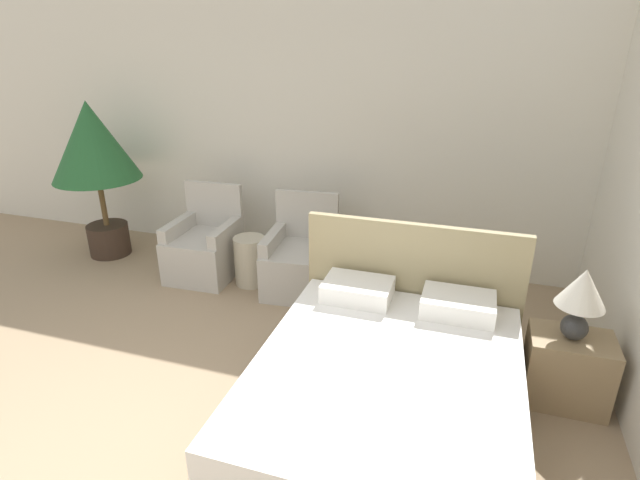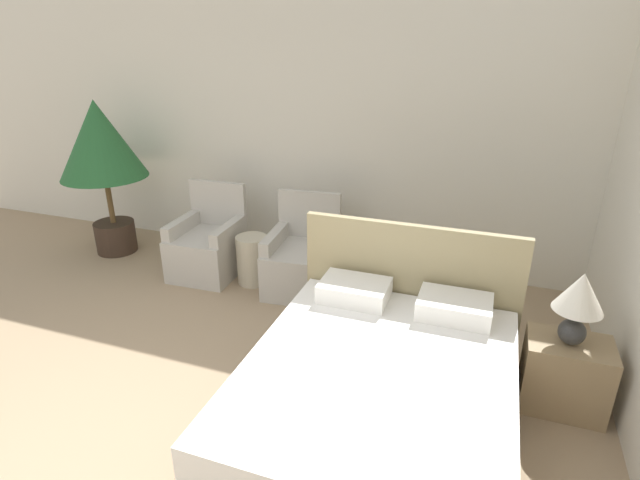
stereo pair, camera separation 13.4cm
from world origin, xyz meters
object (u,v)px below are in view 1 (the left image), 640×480
(bed, at_px, (387,392))
(side_table, at_px, (250,261))
(armchair_near_window_right, at_px, (300,263))
(nightstand, at_px, (567,369))
(armchair_near_window_left, at_px, (205,250))
(potted_palm, at_px, (94,151))
(table_lamp, at_px, (582,295))

(bed, height_order, side_table, bed)
(armchair_near_window_right, bearing_deg, nightstand, -28.60)
(armchair_near_window_left, height_order, side_table, armchair_near_window_left)
(armchair_near_window_right, relative_size, nightstand, 1.74)
(armchair_near_window_right, height_order, side_table, armchair_near_window_right)
(bed, bearing_deg, nightstand, 30.54)
(potted_palm, distance_m, side_table, 2.11)
(nightstand, bearing_deg, table_lamp, -149.43)
(armchair_near_window_right, height_order, nightstand, armchair_near_window_right)
(potted_palm, relative_size, side_table, 3.47)
(armchair_near_window_right, distance_m, table_lamp, 2.54)
(armchair_near_window_left, xyz_separation_m, side_table, (0.53, -0.03, -0.03))
(bed, distance_m, potted_palm, 4.10)
(bed, xyz_separation_m, table_lamp, (1.10, 0.65, 0.54))
(armchair_near_window_left, relative_size, potted_palm, 0.54)
(bed, relative_size, side_table, 3.95)
(table_lamp, bearing_deg, armchair_near_window_right, 156.38)
(armchair_near_window_left, height_order, nightstand, armchair_near_window_left)
(nightstand, xyz_separation_m, table_lamp, (-0.02, -0.01, 0.58))
(side_table, bearing_deg, nightstand, -18.71)
(bed, distance_m, side_table, 2.35)
(table_lamp, distance_m, side_table, 3.03)
(armchair_near_window_left, height_order, armchair_near_window_right, same)
(armchair_near_window_left, xyz_separation_m, table_lamp, (3.34, -1.00, 0.55))
(armchair_near_window_left, xyz_separation_m, nightstand, (3.36, -0.99, -0.03))
(potted_palm, bearing_deg, table_lamp, -13.72)
(armchair_near_window_right, height_order, potted_palm, potted_palm)
(armchair_near_window_left, distance_m, nightstand, 3.50)
(nightstand, distance_m, table_lamp, 0.58)
(bed, relative_size, potted_palm, 1.14)
(potted_palm, bearing_deg, nightstand, -13.56)
(bed, distance_m, armchair_near_window_left, 2.78)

